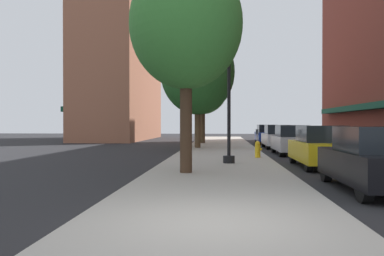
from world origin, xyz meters
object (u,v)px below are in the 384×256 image
at_px(tree_mid, 203,84).
at_px(car_yellow, 320,147).
at_px(car_silver, 291,140).
at_px(fire_hydrant, 258,149).
at_px(tree_far, 186,25).
at_px(car_blue, 267,134).
at_px(lamppost, 229,88).
at_px(car_black, 374,160).
at_px(car_white, 277,137).
at_px(tree_near, 198,72).
at_px(parking_meter_near, 257,138).

relative_size(tree_mid, car_yellow, 1.76).
bearing_deg(car_silver, tree_mid, 115.26).
height_order(fire_hydrant, tree_far, tree_far).
bearing_deg(car_yellow, car_blue, 89.69).
xyz_separation_m(fire_hydrant, car_silver, (2.18, 3.49, 0.29)).
relative_size(lamppost, car_silver, 1.37).
relative_size(car_black, car_white, 1.00).
height_order(lamppost, car_white, lamppost).
height_order(tree_far, car_white, tree_far).
relative_size(tree_far, car_silver, 1.64).
xyz_separation_m(lamppost, tree_mid, (-1.91, 17.07, 1.89)).
height_order(lamppost, tree_near, tree_near).
xyz_separation_m(parking_meter_near, tree_mid, (-3.56, 11.30, 4.14)).
xyz_separation_m(tree_far, car_white, (5.06, 15.45, -4.18)).
distance_m(tree_mid, car_white, 8.55).
bearing_deg(tree_far, car_black, -27.23).
bearing_deg(car_blue, car_silver, -90.40).
relative_size(tree_mid, car_black, 1.76).
bearing_deg(tree_far, car_white, 71.85).
bearing_deg(fire_hydrant, car_yellow, -54.60).
height_order(lamppost, car_black, lamppost).
relative_size(car_yellow, car_white, 1.00).
bearing_deg(car_blue, tree_mid, -166.01).
xyz_separation_m(tree_near, car_black, (5.53, -16.33, -4.41)).
bearing_deg(car_blue, car_black, -90.40).
xyz_separation_m(car_black, car_blue, (0.00, 24.41, 0.00)).
distance_m(car_yellow, car_silver, 6.55).
bearing_deg(car_silver, car_black, -91.69).
xyz_separation_m(car_black, car_silver, (0.00, 12.17, 0.00)).
distance_m(parking_meter_near, car_yellow, 6.39).
xyz_separation_m(fire_hydrant, car_black, (2.18, -8.68, 0.29)).
relative_size(car_silver, car_blue, 1.00).
xyz_separation_m(tree_mid, car_yellow, (5.51, -17.39, -4.28)).
height_order(car_yellow, car_silver, same).
bearing_deg(car_black, car_blue, 87.98).
height_order(car_white, car_blue, same).
distance_m(parking_meter_near, car_white, 6.66).
relative_size(tree_mid, tree_far, 1.07).
bearing_deg(tree_near, car_silver, -36.99).
bearing_deg(car_white, fire_hydrant, -102.97).
distance_m(car_white, car_blue, 6.35).
height_order(lamppost, car_yellow, lamppost).
relative_size(lamppost, car_white, 1.37).
height_order(parking_meter_near, car_yellow, car_yellow).
height_order(car_silver, car_blue, same).
distance_m(car_yellow, car_blue, 18.80).
bearing_deg(parking_meter_near, car_blue, 81.28).
xyz_separation_m(tree_far, car_blue, (5.06, 21.81, -4.18)).
xyz_separation_m(car_yellow, car_white, (0.00, 12.45, 0.00)).
height_order(tree_near, car_silver, tree_near).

